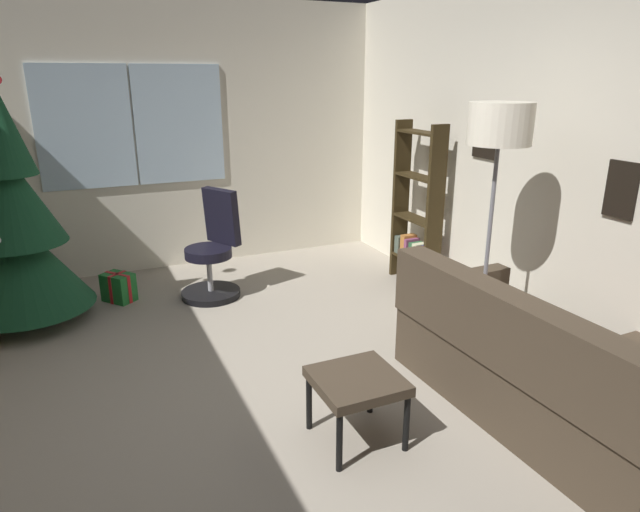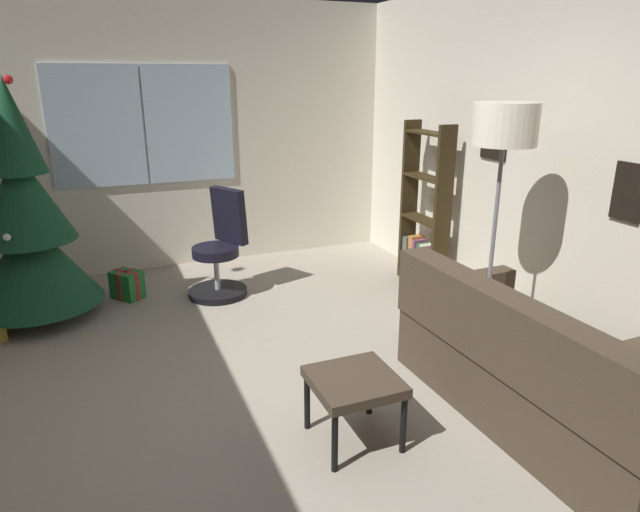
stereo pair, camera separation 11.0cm
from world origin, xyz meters
name	(u,v)px [view 1 (the left image)]	position (x,y,z in m)	size (l,w,h in m)	color
ground_plane	(273,420)	(0.00, 0.00, -0.05)	(4.61, 6.29, 0.10)	#9D9383
wall_back_with_windows	(167,137)	(-0.02, 3.19, 1.41)	(4.61, 0.12, 2.80)	beige
wall_right_with_frames	(578,168)	(2.35, 0.00, 1.40)	(0.12, 6.29, 2.80)	beige
couch	(576,373)	(1.70, -0.78, 0.30)	(1.79, 1.97, 0.87)	#403427
footstool	(357,385)	(0.36, -0.44, 0.36)	(0.48, 0.47, 0.41)	#403427
holiday_tree	(17,229)	(-1.44, 2.11, 0.84)	(1.06, 1.06, 2.50)	#4C331E
gift_box_green	(119,287)	(-0.71, 2.33, 0.13)	(0.33, 0.34, 0.27)	#1E722D
office_chair	(213,256)	(0.15, 2.10, 0.39)	(0.59, 0.57, 1.02)	black
bookshelf	(416,216)	(2.09, 1.60, 0.70)	(0.18, 0.64, 1.61)	#2F2411
floor_lamp	(499,138)	(1.68, 0.08, 1.63)	(0.43, 0.43, 1.87)	slate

